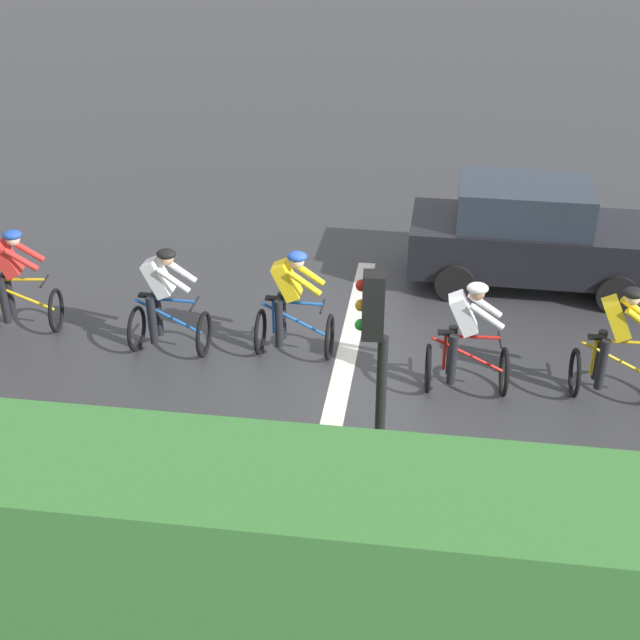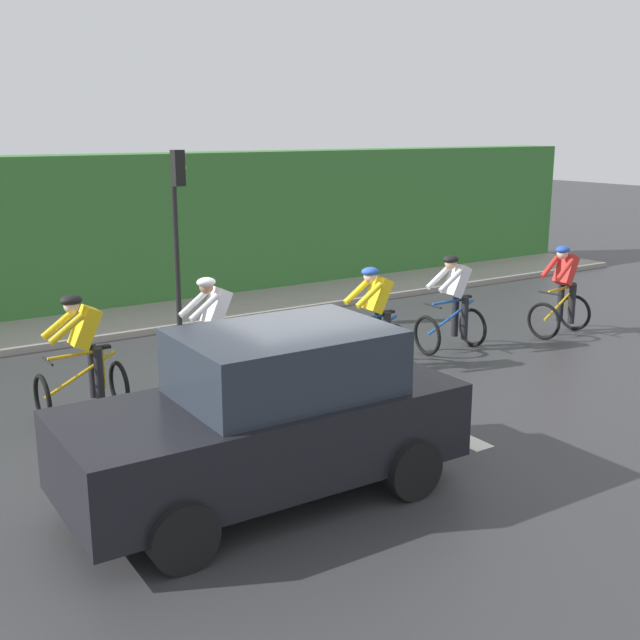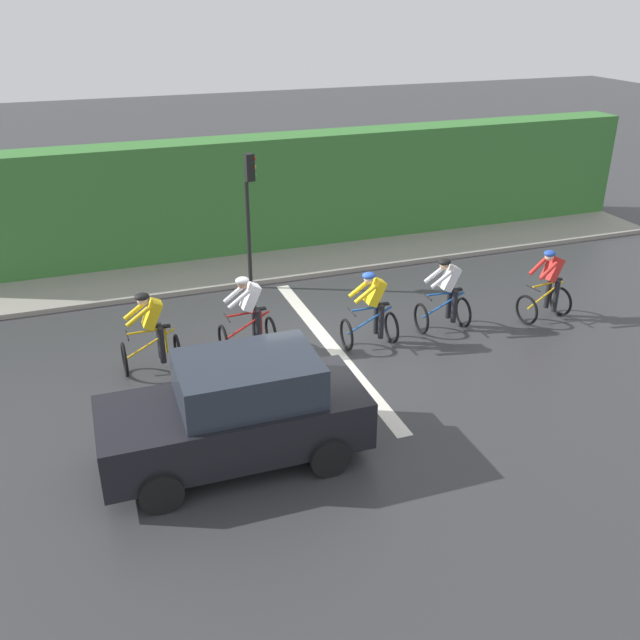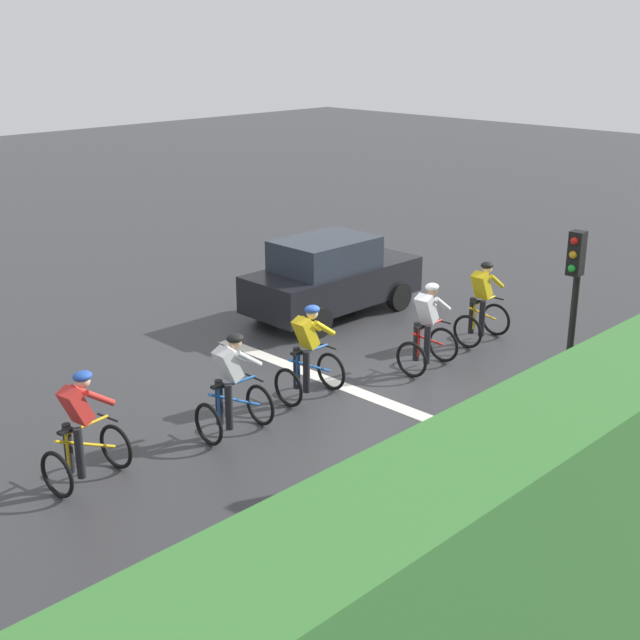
# 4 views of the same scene
# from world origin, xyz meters

# --- Properties ---
(ground_plane) EXTENTS (80.00, 80.00, 0.00)m
(ground_plane) POSITION_xyz_m (0.00, 0.00, 0.00)
(ground_plane) COLOR #333335
(sidewalk_kerb) EXTENTS (2.80, 20.64, 0.12)m
(sidewalk_kerb) POSITION_xyz_m (-5.16, 2.00, 0.06)
(sidewalk_kerb) COLOR gray
(sidewalk_kerb) RESTS_ON ground
(road_marking_stop_line) EXTENTS (7.00, 0.30, 0.01)m
(road_marking_stop_line) POSITION_xyz_m (0.00, 0.47, 0.00)
(road_marking_stop_line) COLOR silver
(road_marking_stop_line) RESTS_ON ground
(cyclist_lead) EXTENTS (0.82, 1.16, 1.66)m
(cyclist_lead) POSITION_xyz_m (0.38, 5.49, 0.80)
(cyclist_lead) COLOR black
(cyclist_lead) RESTS_ON ground
(cyclist_second) EXTENTS (0.71, 1.10, 1.66)m
(cyclist_second) POSITION_xyz_m (0.07, 3.08, 0.80)
(cyclist_second) COLOR black
(cyclist_second) RESTS_ON ground
(cyclist_mid) EXTENTS (0.69, 1.09, 1.66)m
(cyclist_mid) POSITION_xyz_m (0.24, 1.26, 0.80)
(cyclist_mid) COLOR black
(cyclist_mid) RESTS_ON ground
(cyclist_fourth) EXTENTS (0.74, 1.11, 1.66)m
(cyclist_fourth) POSITION_xyz_m (-0.38, -1.20, 0.80)
(cyclist_fourth) COLOR black
(cyclist_fourth) RESTS_ON ground
(cyclist_trailing) EXTENTS (0.70, 1.09, 1.66)m
(cyclist_trailing) POSITION_xyz_m (-0.24, -3.16, 0.80)
(cyclist_trailing) COLOR black
(cyclist_trailing) RESTS_ON ground
(car_black) EXTENTS (1.93, 4.12, 1.76)m
(car_black) POSITION_xyz_m (3.13, -2.28, 0.87)
(car_black) COLOR black
(car_black) RESTS_ON ground
(traffic_light_near_crossing) EXTENTS (0.21, 0.31, 3.34)m
(traffic_light_near_crossing) POSITION_xyz_m (-3.71, -0.24, 2.22)
(traffic_light_near_crossing) COLOR black
(traffic_light_near_crossing) RESTS_ON ground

